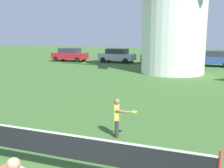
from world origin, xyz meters
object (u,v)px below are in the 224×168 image
object	(u,v)px
parked_car_silver	(117,55)
parked_car_black	(160,56)
parked_car_blue	(210,58)
parked_car_red	(70,54)
tennis_net	(81,149)
player_far	(118,115)

from	to	relation	value
parked_car_silver	parked_car_black	xyz separation A→B (m)	(4.76, 0.39, -0.00)
parked_car_silver	parked_car_blue	world-z (taller)	same
parked_car_red	parked_car_blue	distance (m)	15.66
tennis_net	player_far	bearing A→B (deg)	90.62
parked_car_black	parked_car_blue	world-z (taller)	same
parked_car_red	parked_car_blue	xyz separation A→B (m)	(15.65, 0.55, 0.00)
player_far	parked_car_red	world-z (taller)	parked_car_red
tennis_net	player_far	distance (m)	2.58
parked_car_blue	tennis_net	bearing A→B (deg)	-95.95
parked_car_silver	parked_car_black	world-z (taller)	same
parked_car_red	parked_car_silver	bearing A→B (deg)	7.10
parked_car_black	parked_car_blue	bearing A→B (deg)	-5.96
tennis_net	parked_car_black	distance (m)	24.29
player_far	parked_car_black	world-z (taller)	parked_car_black
player_far	parked_car_blue	world-z (taller)	parked_car_blue
tennis_net	parked_car_silver	xyz separation A→B (m)	(-7.51, 23.74, 0.12)
parked_car_blue	parked_car_black	bearing A→B (deg)	174.04
tennis_net	parked_car_blue	xyz separation A→B (m)	(2.46, 23.59, 0.12)
player_far	parked_car_blue	bearing A→B (deg)	83.25
parked_car_silver	parked_car_black	distance (m)	4.78
tennis_net	parked_car_red	world-z (taller)	parked_car_red
tennis_net	parked_car_black	world-z (taller)	parked_car_black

